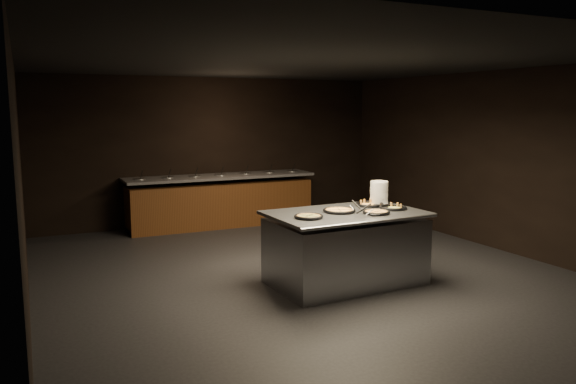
% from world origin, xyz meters
% --- Properties ---
extents(room, '(7.02, 8.02, 2.92)m').
position_xyz_m(room, '(0.00, 0.00, 1.45)').
color(room, black).
rests_on(room, ground).
extents(salad_bar, '(3.70, 0.83, 1.18)m').
position_xyz_m(salad_bar, '(0.00, 3.56, 0.44)').
color(salad_bar, '#5A3015').
rests_on(salad_bar, ground).
extents(serving_counter, '(2.03, 1.34, 0.95)m').
position_xyz_m(serving_counter, '(0.29, -0.65, 0.45)').
color(serving_counter, silver).
rests_on(serving_counter, ground).
extents(plate_stack, '(0.25, 0.25, 0.32)m').
position_xyz_m(plate_stack, '(1.06, -0.28, 1.11)').
color(plate_stack, silver).
rests_on(plate_stack, serving_counter).
extents(pan_veggie_whole, '(0.36, 0.36, 0.04)m').
position_xyz_m(pan_veggie_whole, '(-0.34, -0.81, 0.97)').
color(pan_veggie_whole, black).
rests_on(pan_veggie_whole, serving_counter).
extents(pan_cheese_whole, '(0.43, 0.43, 0.04)m').
position_xyz_m(pan_cheese_whole, '(0.21, -0.61, 0.97)').
color(pan_cheese_whole, black).
rests_on(pan_cheese_whole, serving_counter).
extents(pan_cheese_slices_a, '(0.39, 0.39, 0.04)m').
position_xyz_m(pan_cheese_slices_a, '(0.84, -0.37, 0.97)').
color(pan_cheese_slices_a, black).
rests_on(pan_cheese_slices_a, serving_counter).
extents(pan_cheese_slices_b, '(0.35, 0.35, 0.04)m').
position_xyz_m(pan_cheese_slices_b, '(0.58, -0.92, 0.97)').
color(pan_cheese_slices_b, black).
rests_on(pan_cheese_slices_b, serving_counter).
extents(pan_veggie_slices, '(0.37, 0.37, 0.04)m').
position_xyz_m(pan_veggie_slices, '(0.98, -0.73, 0.97)').
color(pan_veggie_slices, black).
rests_on(pan_veggie_slices, serving_counter).
extents(server_left, '(0.13, 0.31, 0.15)m').
position_xyz_m(server_left, '(0.37, -0.72, 1.03)').
color(server_left, silver).
rests_on(server_left, serving_counter).
extents(server_right, '(0.33, 0.10, 0.16)m').
position_xyz_m(server_right, '(0.37, -1.03, 1.03)').
color(server_right, silver).
rests_on(server_right, serving_counter).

